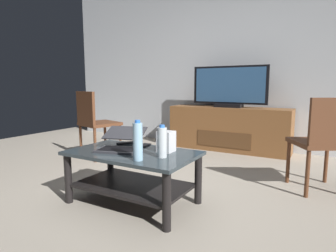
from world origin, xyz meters
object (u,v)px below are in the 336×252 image
Objects in this scene: coffee_table at (133,168)px; side_chair at (94,120)px; router_box at (166,141)px; water_bottle_near at (162,142)px; cell_phone at (144,145)px; tv_remote at (126,143)px; laptop at (121,143)px; television at (229,88)px; media_cabinet at (228,129)px; dining_chair at (325,139)px; water_bottle_far at (138,141)px.

side_chair reaches higher than coffee_table.
router_box is at bearing 29.96° from coffee_table.
water_bottle_near reaches higher than cell_phone.
tv_remote is at bearing 155.91° from water_bottle_near.
coffee_table is 0.23m from laptop.
tv_remote is at bearing -178.59° from cell_phone.
television is 2.42× the size of laptop.
media_cabinet is (0.07, 2.29, 0.02)m from coffee_table.
router_box is 0.19m from water_bottle_near.
dining_chair is 3.54× the size of water_bottle_near.
dining_chair is 1.42m from router_box.
side_chair is 1.89m from water_bottle_far.
water_bottle_far is (0.13, -2.49, 0.25)m from media_cabinet.
laptop is at bearing 173.22° from water_bottle_near.
laptop is (-0.20, -2.28, 0.17)m from media_cabinet.
water_bottle_near is at bearing 4.05° from tv_remote.
cell_phone reaches higher than coffee_table.
water_bottle_far is 0.50m from cell_phone.
coffee_table is 1.16× the size of side_chair.
television is 2.18m from router_box.
water_bottle_far reaches higher than router_box.
water_bottle_near is at bearing -6.65° from coffee_table.
dining_chair is 2.67m from side_chair.
coffee_table is at bearing -91.71° from television.
coffee_table is 2.29m from media_cabinet.
television is at bearing 85.04° from laptop.
coffee_table is 0.35m from router_box.
router_box is 0.68× the size of water_bottle_near.
side_chair reaches higher than laptop.
dining_chair is 1.49m from water_bottle_near.
television is 4.54× the size of water_bottle_near.
media_cabinet is 7.27× the size of water_bottle_near.
tv_remote is at bearing 138.62° from coffee_table.
laptop is at bearing -94.91° from media_cabinet.
side_chair is 5.56× the size of tv_remote.
dining_chair is 5.18× the size of router_box.
laptop reaches higher than router_box.
cell_phone is (-0.11, -2.04, -0.49)m from television.
tv_remote is (-0.46, 0.07, -0.07)m from router_box.
cell_phone is (-0.11, -2.06, 0.12)m from media_cabinet.
side_chair is 5.33× the size of router_box.
television reaches higher than water_bottle_far.
water_bottle_near reaches higher than router_box.
water_bottle_far is at bearing -87.07° from television.
router_box is 0.31m from cell_phone.
media_cabinet is at bearing 85.09° from laptop.
router_box is (0.36, 0.12, 0.03)m from laptop.
coffee_table is at bearing 173.35° from water_bottle_near.
laptop is 1.58× the size of water_bottle_far.
side_chair is at bearing -135.65° from media_cabinet.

